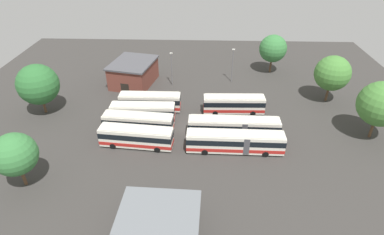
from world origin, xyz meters
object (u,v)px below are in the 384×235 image
Objects in this scene: bus_row1_slot0 at (150,102)px; tree_east_edge at (273,49)px; bus_row1_slot2 at (138,123)px; maintenance_shelter at (159,212)px; tree_west_edge at (381,104)px; bus_row0_slot3 at (235,142)px; lamp_post_far_corner at (233,64)px; tree_south_edge at (38,84)px; bus_row1_slot1 at (143,112)px; tree_northwest at (332,73)px; bus_row0_slot2 at (234,127)px; lamp_post_by_building at (172,68)px; bus_row1_slot3 at (136,137)px; bus_row0_slot0 at (234,104)px; depot_building at (134,73)px; tree_north_edge at (15,154)px.

tree_east_edge is at bearing -144.28° from bus_row1_slot0.
bus_row1_slot2 is at bearing 83.09° from bus_row1_slot0.
maintenance_shelter is 38.68m from tree_west_edge.
lamp_post_far_corner is at bearing -92.76° from bus_row0_slot3.
bus_row1_slot1 is at bearing 173.04° from tree_south_edge.
tree_northwest is at bearing 156.46° from lamp_post_far_corner.
bus_row0_slot2 is 1.62× the size of tree_northwest.
tree_west_edge reaches higher than bus_row1_slot2.
bus_row1_slot3 is at bearing 80.57° from lamp_post_by_building.
bus_row1_slot1 is 0.97× the size of bus_row1_slot3.
tree_west_edge reaches higher than bus_row0_slot2.
bus_row0_slot0 and bus_row1_slot0 have the same top height.
tree_west_edge is at bearing 174.21° from tree_south_edge.
tree_south_edge is at bearing -6.96° from bus_row1_slot1.
bus_row0_slot3 is 17.87m from bus_row1_slot1.
bus_row0_slot3 is 1.62× the size of maintenance_shelter.
tree_west_edge is (-22.87, -0.63, 4.53)m from bus_row0_slot2.
tree_west_edge is at bearing 156.56° from depot_building.
tree_northwest is (3.29, -12.43, -0.39)m from tree_west_edge.
bus_row1_slot1 and bus_row1_slot2 have the same top height.
bus_row1_slot2 is (0.90, 7.40, 0.00)m from bus_row1_slot0.
tree_north_edge is 0.82× the size of tree_west_edge.
bus_row0_slot0 is at bearing 15.74° from tree_northwest.
bus_row1_slot2 is 1.28× the size of maintenance_shelter.
lamp_post_by_building is (-3.89, -14.68, 2.32)m from bus_row1_slot1.
maintenance_shelter is at bearing 100.82° from bus_row1_slot0.
bus_row1_slot1 is at bearing 40.22° from tree_east_edge.
tree_east_edge is (-22.78, -7.87, 1.68)m from lamp_post_by_building.
tree_northwest is at bearing -155.16° from bus_row1_slot3.
bus_row1_slot2 is at bearing -135.50° from tree_north_edge.
bus_row1_slot2 is (16.70, 7.03, 0.00)m from bus_row0_slot0.
bus_row1_slot0 and bus_row1_slot2 have the same top height.
bus_row0_slot3 and bus_row1_slot0 have the same top height.
tree_west_edge is (-38.84, 3.55, 4.53)m from bus_row1_slot1.
bus_row0_slot2 and bus_row1_slot0 have the same top height.
bus_row1_slot1 is 15.97m from depot_building.
tree_south_edge is (35.06, -6.50, 4.00)m from bus_row0_slot2.
tree_east_edge reaches higher than lamp_post_by_building.
tree_west_edge is at bearing -168.49° from bus_row0_slot3.
bus_row0_slot3 is at bearing 40.98° from tree_northwest.
bus_row1_slot3 is at bearing 48.62° from tree_east_edge.
bus_row0_slot3 is (0.65, 11.74, 0.00)m from bus_row0_slot0.
maintenance_shelter is (-5.99, 23.75, 1.58)m from bus_row1_slot1.
bus_row0_slot3 is 23.89m from tree_west_edge.
tree_south_edge is at bearing 23.84° from tree_east_edge.
bus_row0_slot0 is 35.85m from tree_south_edge.
tree_south_edge reaches higher than lamp_post_far_corner.
bus_row1_slot2 is 1.01× the size of bus_row1_slot3.
bus_row0_slot0 is 0.95× the size of depot_building.
bus_row0_slot2 is 4.06m from bus_row0_slot3.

